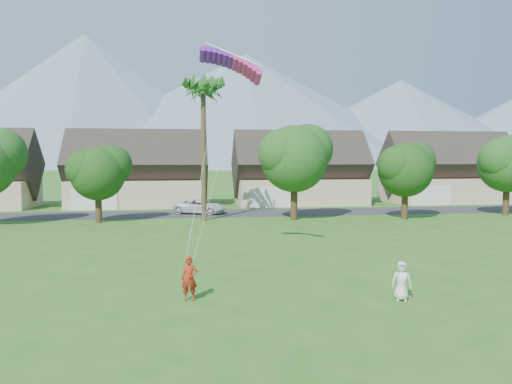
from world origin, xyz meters
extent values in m
plane|color=#2D6019|center=(0.00, 0.00, 0.00)|extent=(500.00, 500.00, 0.00)
cube|color=#2D2D30|center=(0.00, 34.00, 0.01)|extent=(90.00, 7.00, 0.01)
imported|color=#A22712|center=(-3.50, 3.85, 0.87)|extent=(0.66, 0.46, 1.74)
imported|color=silver|center=(4.72, 2.72, 0.77)|extent=(0.87, 0.69, 1.54)
imported|color=silver|center=(-2.22, 34.00, 0.73)|extent=(5.75, 4.23, 1.45)
cone|color=slate|center=(-55.00, 260.00, 35.00)|extent=(190.00, 190.00, 70.00)
cone|color=slate|center=(30.00, 260.00, 31.00)|extent=(240.00, 240.00, 62.00)
cone|color=slate|center=(120.00, 260.00, 25.00)|extent=(200.00, 200.00, 50.00)
cube|color=beige|center=(-9.00, 43.00, 1.50)|extent=(15.00, 8.00, 3.00)
cube|color=#382D28|center=(-9.00, 43.00, 4.79)|extent=(15.75, 8.15, 8.15)
cube|color=silver|center=(-13.20, 38.94, 1.10)|extent=(4.80, 0.12, 2.20)
cube|color=beige|center=(10.00, 43.00, 1.50)|extent=(15.00, 8.00, 3.00)
cube|color=#382D28|center=(10.00, 43.00, 4.79)|extent=(15.75, 8.15, 8.15)
cube|color=silver|center=(5.80, 38.94, 1.10)|extent=(4.80, 0.12, 2.20)
cube|color=beige|center=(29.00, 43.00, 1.50)|extent=(15.00, 8.00, 3.00)
cube|color=#382D28|center=(29.00, 43.00, 4.79)|extent=(15.75, 8.15, 8.15)
cube|color=silver|center=(24.80, 38.94, 1.10)|extent=(4.80, 0.12, 2.20)
cylinder|color=#47301C|center=(-11.00, 28.50, 1.09)|extent=(0.56, 0.56, 2.18)
sphere|color=#214916|center=(-11.00, 28.50, 4.22)|extent=(4.62, 4.62, 4.62)
cylinder|color=#47301C|center=(6.00, 28.00, 1.41)|extent=(0.62, 0.62, 2.82)
sphere|color=#214916|center=(6.00, 28.00, 5.46)|extent=(5.98, 5.98, 5.98)
cylinder|color=#47301C|center=(16.00, 27.00, 1.15)|extent=(0.58, 0.58, 2.30)
sphere|color=#214916|center=(16.00, 27.00, 4.46)|extent=(4.90, 4.90, 4.90)
cylinder|color=#47301C|center=(27.00, 28.50, 1.28)|extent=(0.60, 0.60, 2.56)
sphere|color=#214916|center=(27.00, 28.50, 4.96)|extent=(5.44, 5.44, 5.44)
cylinder|color=#4C3D26|center=(-2.00, 28.50, 6.00)|extent=(0.44, 0.44, 12.00)
sphere|color=#286021|center=(-2.00, 28.50, 12.30)|extent=(3.00, 3.00, 3.00)
cube|color=#6B18B6|center=(-1.98, 10.58, 10.53)|extent=(1.83, 1.30, 0.50)
cube|color=#CF2684|center=(-0.31, 10.58, 10.53)|extent=(1.83, 1.30, 0.50)
camera|label=1|loc=(-3.63, -15.48, 5.60)|focal=35.00mm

